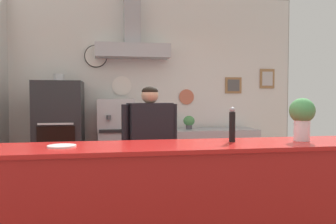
% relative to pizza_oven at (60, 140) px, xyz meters
% --- Properties ---
extents(back_wall_assembly, '(4.43, 2.74, 2.99)m').
position_rel_pizza_oven_xyz_m(back_wall_assembly, '(1.37, 0.34, 0.81)').
color(back_wall_assembly, '#9E9E99').
rests_on(back_wall_assembly, ground_plane).
extents(service_counter, '(3.96, 0.61, 1.05)m').
position_rel_pizza_oven_xyz_m(service_counter, '(1.39, -2.39, -0.28)').
color(service_counter, '#B21916').
rests_on(service_counter, ground_plane).
extents(back_prep_counter, '(2.33, 0.57, 0.91)m').
position_rel_pizza_oven_xyz_m(back_prep_counter, '(1.68, 0.13, -0.36)').
color(back_prep_counter, '#A3A5AD').
rests_on(back_prep_counter, ground_plane).
extents(pizza_oven, '(0.62, 0.75, 1.71)m').
position_rel_pizza_oven_xyz_m(pizza_oven, '(0.00, 0.00, 0.00)').
color(pizza_oven, '#232326').
rests_on(pizza_oven, ground_plane).
extents(shop_worker, '(0.61, 0.30, 1.51)m').
position_rel_pizza_oven_xyz_m(shop_worker, '(1.08, -1.22, -0.01)').
color(shop_worker, '#232328').
rests_on(shop_worker, ground_plane).
extents(espresso_machine, '(0.52, 0.48, 0.45)m').
position_rel_pizza_oven_xyz_m(espresso_machine, '(0.76, 0.11, 0.33)').
color(espresso_machine, '#B7BABF').
rests_on(espresso_machine, back_prep_counter).
extents(potted_oregano, '(0.21, 0.21, 0.24)m').
position_rel_pizza_oven_xyz_m(potted_oregano, '(1.06, 0.10, 0.24)').
color(potted_oregano, beige).
rests_on(potted_oregano, back_prep_counter).
extents(potted_basil, '(0.17, 0.17, 0.20)m').
position_rel_pizza_oven_xyz_m(potted_basil, '(1.84, 0.15, 0.22)').
color(potted_basil, '#4C4C51').
rests_on(potted_basil, back_prep_counter).
extents(pepper_grinder, '(0.05, 0.05, 0.27)m').
position_rel_pizza_oven_xyz_m(pepper_grinder, '(1.59, -2.33, 0.38)').
color(pepper_grinder, black).
rests_on(pepper_grinder, service_counter).
extents(basil_vase, '(0.20, 0.20, 0.34)m').
position_rel_pizza_oven_xyz_m(basil_vase, '(2.16, -2.36, 0.44)').
color(basil_vase, silver).
rests_on(basil_vase, service_counter).
extents(condiment_plate, '(0.20, 0.20, 0.01)m').
position_rel_pizza_oven_xyz_m(condiment_plate, '(0.31, -2.39, 0.25)').
color(condiment_plate, white).
rests_on(condiment_plate, service_counter).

